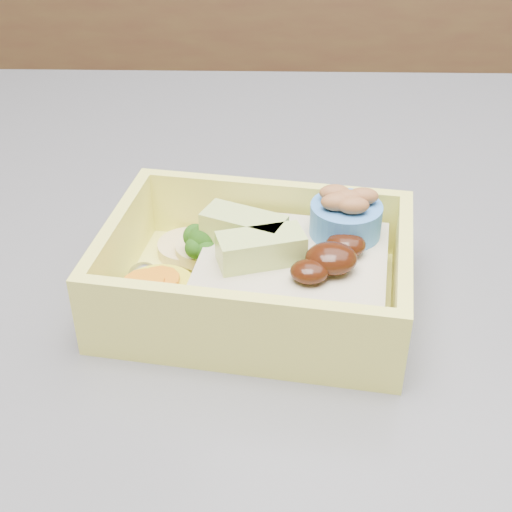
{
  "coord_description": "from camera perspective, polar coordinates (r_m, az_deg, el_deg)",
  "views": [
    {
      "loc": [
        0.04,
        -0.43,
        1.19
      ],
      "look_at": [
        0.03,
        -0.08,
        0.95
      ],
      "focal_mm": 50.0,
      "sensor_mm": 36.0,
      "label": 1
    }
  ],
  "objects": [
    {
      "name": "bento_box",
      "position": [
        0.43,
        0.78,
        -1.24
      ],
      "size": [
        0.2,
        0.15,
        0.07
      ],
      "rotation": [
        0.0,
        0.0,
        -0.15
      ],
      "color": "#F6F265",
      "rests_on": "island"
    }
  ]
}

